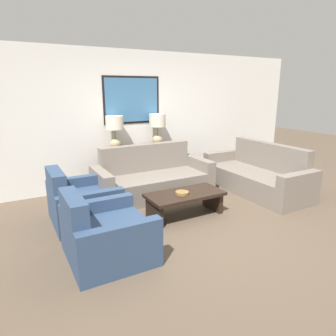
# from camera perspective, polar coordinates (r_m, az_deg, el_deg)

# --- Properties ---
(ground_plane) EXTENTS (20.00, 20.00, 0.00)m
(ground_plane) POSITION_cam_1_polar(r_m,az_deg,el_deg) (4.45, 5.62, -10.77)
(ground_plane) COLOR brown
(back_wall) EXTENTS (8.23, 0.12, 2.65)m
(back_wall) POSITION_cam_1_polar(r_m,az_deg,el_deg) (6.18, -6.97, 9.32)
(back_wall) COLOR silver
(back_wall) RESTS_ON ground_plane
(console_table) EXTENTS (1.47, 0.38, 0.76)m
(console_table) POSITION_cam_1_polar(r_m,az_deg,el_deg) (6.10, -5.75, 0.20)
(console_table) COLOR #332319
(console_table) RESTS_ON ground_plane
(table_lamp_left) EXTENTS (0.33, 0.33, 0.67)m
(table_lamp_left) POSITION_cam_1_polar(r_m,az_deg,el_deg) (5.79, -10.10, 7.39)
(table_lamp_left) COLOR tan
(table_lamp_left) RESTS_ON console_table
(table_lamp_right) EXTENTS (0.33, 0.33, 0.67)m
(table_lamp_right) POSITION_cam_1_polar(r_m,az_deg,el_deg) (6.14, -2.02, 8.03)
(table_lamp_right) COLOR tan
(table_lamp_right) RESTS_ON console_table
(couch_by_back_wall) EXTENTS (2.13, 0.90, 0.91)m
(couch_by_back_wall) POSITION_cam_1_polar(r_m,az_deg,el_deg) (5.53, -2.94, -2.22)
(couch_by_back_wall) COLOR slate
(couch_by_back_wall) RESTS_ON ground_plane
(couch_by_side) EXTENTS (0.90, 2.13, 0.91)m
(couch_by_side) POSITION_cam_1_polar(r_m,az_deg,el_deg) (5.99, 16.59, -1.48)
(couch_by_side) COLOR slate
(couch_by_side) RESTS_ON ground_plane
(coffee_table) EXTENTS (1.19, 0.57, 0.37)m
(coffee_table) POSITION_cam_1_polar(r_m,az_deg,el_deg) (4.65, 3.26, -5.86)
(coffee_table) COLOR black
(coffee_table) RESTS_ON ground_plane
(decorative_bowl) EXTENTS (0.20, 0.20, 0.04)m
(decorative_bowl) POSITION_cam_1_polar(r_m,az_deg,el_deg) (4.55, 2.71, -4.77)
(decorative_bowl) COLOR olive
(decorative_bowl) RESTS_ON coffee_table
(armchair_near_back_wall) EXTENTS (0.92, 0.98, 0.83)m
(armchair_near_back_wall) POSITION_cam_1_polar(r_m,az_deg,el_deg) (4.63, -16.09, -6.52)
(armchair_near_back_wall) COLOR navy
(armchair_near_back_wall) RESTS_ON ground_plane
(armchair_near_camera) EXTENTS (0.92, 0.98, 0.83)m
(armchair_near_camera) POSITION_cam_1_polar(r_m,az_deg,el_deg) (3.62, -11.87, -12.47)
(armchair_near_camera) COLOR navy
(armchair_near_camera) RESTS_ON ground_plane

